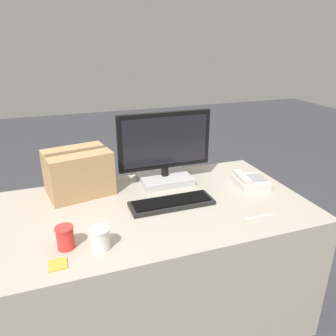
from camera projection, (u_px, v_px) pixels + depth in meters
name	position (u px, v px, depth m)	size (l,w,h in m)	color
ground_plane	(143.00, 318.00, 1.98)	(12.00, 12.00, 0.00)	#38383D
office_desk	(141.00, 267.00, 1.84)	(1.80, 0.90, 0.75)	#A89E8E
monitor	(165.00, 154.00, 1.96)	(0.57, 0.25, 0.43)	#B7B7B7
keyboard	(172.00, 203.00, 1.73)	(0.45, 0.15, 0.03)	black
desk_phone	(250.00, 181.00, 1.95)	(0.20, 0.21, 0.08)	beige
paper_cup_left	(65.00, 238.00, 1.37)	(0.08, 0.08, 0.10)	red
paper_cup_right	(100.00, 238.00, 1.36)	(0.09, 0.09, 0.10)	white
spoon	(256.00, 217.00, 1.62)	(0.16, 0.02, 0.00)	silver
cardboard_box	(78.00, 172.00, 1.83)	(0.39, 0.32, 0.25)	tan
sticky_note_pad	(58.00, 265.00, 1.28)	(0.07, 0.07, 0.01)	gold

